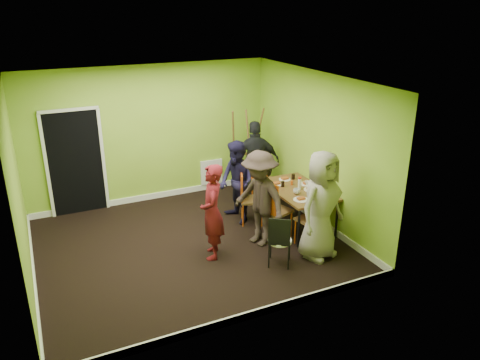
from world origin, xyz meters
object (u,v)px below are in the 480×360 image
object	(u,v)px
orange_bottle	(292,183)
person_standing	(212,212)
thermos	(300,184)
chair_left_near	(273,207)
dining_table	(298,192)
chair_back_end	(261,165)
blue_bottle	(319,189)
person_back_end	(255,161)
chair_bentwood	(280,239)
person_left_near	(260,199)
person_front_end	(321,205)
easel	(246,152)
person_left_far	(237,182)
chair_left_far	(247,195)
chair_front_end	(315,216)

from	to	relation	value
orange_bottle	person_standing	xyz separation A→B (m)	(-1.81, -0.56, 0.00)
thermos	orange_bottle	size ratio (longest dim) A/B	2.62
chair_left_near	dining_table	bearing A→B (deg)	90.63
chair_back_end	blue_bottle	bearing A→B (deg)	97.39
dining_table	person_back_end	bearing A→B (deg)	95.04
chair_bentwood	person_left_near	xyz separation A→B (m)	(0.06, 0.81, 0.35)
orange_bottle	person_front_end	world-z (taller)	person_front_end
thermos	person_back_end	world-z (taller)	person_back_end
dining_table	orange_bottle	xyz separation A→B (m)	(0.00, 0.22, 0.09)
chair_back_end	thermos	size ratio (longest dim) A/B	5.54
thermos	person_standing	xyz separation A→B (m)	(-1.82, -0.31, -0.06)
easel	chair_left_near	bearing A→B (deg)	-103.44
dining_table	chair_bentwood	world-z (taller)	chair_bentwood
chair_bentwood	person_back_end	bearing A→B (deg)	105.34
chair_back_end	person_back_end	distance (m)	0.14
person_left_far	chair_left_near	bearing A→B (deg)	10.32
chair_left_far	easel	xyz separation A→B (m)	(0.62, 1.36, 0.36)
chair_left_near	person_front_end	distance (m)	0.97
blue_bottle	orange_bottle	distance (m)	0.62
chair_left_near	easel	world-z (taller)	easel
chair_bentwood	orange_bottle	size ratio (longest dim) A/B	11.11
easel	chair_bentwood	bearing A→B (deg)	-105.98
person_left_near	chair_left_near	bearing A→B (deg)	80.76
chair_left_near	blue_bottle	bearing A→B (deg)	62.44
dining_table	chair_left_near	size ratio (longest dim) A/B	1.37
easel	person_left_near	bearing A→B (deg)	-110.10
thermos	person_left_near	xyz separation A→B (m)	(-0.94, -0.24, -0.02)
chair_left_near	orange_bottle	bearing A→B (deg)	105.90
chair_left_near	blue_bottle	size ratio (longest dim) A/B	6.15
chair_front_end	person_left_near	distance (m)	0.97
thermos	orange_bottle	distance (m)	0.26
chair_back_end	thermos	bearing A→B (deg)	91.17
dining_table	chair_bentwood	bearing A→B (deg)	-132.34
chair_front_end	person_left_far	distance (m)	1.66
chair_left_far	orange_bottle	size ratio (longest dim) A/B	12.76
chair_left_far	easel	world-z (taller)	easel
person_standing	easel	bearing A→B (deg)	163.89
chair_bentwood	person_front_end	distance (m)	0.86
chair_back_end	person_standing	xyz separation A→B (m)	(-1.74, -1.67, -0.01)
person_left_far	person_front_end	size ratio (longest dim) A/B	0.87
blue_bottle	chair_back_end	bearing A→B (deg)	99.58
chair_back_end	person_left_near	world-z (taller)	person_left_near
chair_back_end	person_front_end	size ratio (longest dim) A/B	0.63
chair_bentwood	thermos	world-z (taller)	thermos
easel	person_front_end	xyz separation A→B (m)	(-0.11, -2.96, -0.02)
thermos	person_left_far	size ratio (longest dim) A/B	0.13
dining_table	person_left_far	world-z (taller)	person_left_far
chair_bentwood	thermos	bearing A→B (deg)	80.47
easel	chair_front_end	bearing A→B (deg)	-90.19
person_left_near	person_back_end	size ratio (longest dim) A/B	0.99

